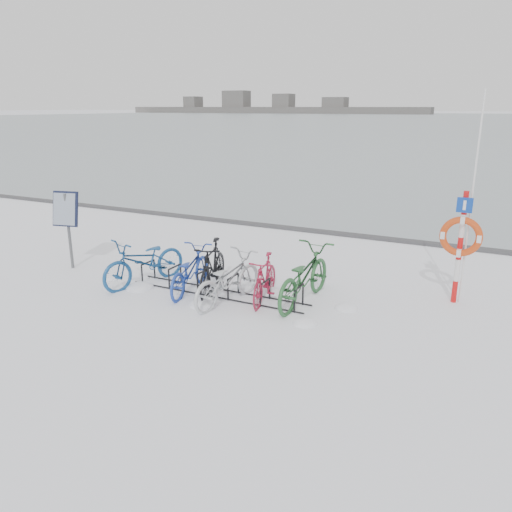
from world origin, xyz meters
name	(u,v)px	position (x,y,z in m)	size (l,w,h in m)	color
ground	(218,294)	(0.00, 0.00, 0.00)	(900.00, 900.00, 0.00)	white
ice_sheet	(491,120)	(0.00, 155.00, 0.01)	(400.00, 298.00, 0.02)	#A1AFB6
quay_edge	(314,231)	(0.00, 5.90, 0.05)	(400.00, 0.25, 0.10)	#3F3F42
bike_rack	(218,286)	(0.00, 0.00, 0.18)	(4.00, 0.48, 0.46)	black
info_board	(66,214)	(-4.06, -0.07, 1.35)	(0.66, 0.37, 1.87)	#595B5E
lifebuoy_station	(461,237)	(4.46, 1.64, 1.36)	(0.78, 0.22, 4.06)	red
shoreline	(264,108)	(-122.02, 260.00, 2.79)	(180.00, 12.00, 9.50)	#525252
bike_0	(145,260)	(-1.76, -0.14, 0.55)	(0.72, 2.08, 1.09)	navy
bike_1	(189,269)	(-0.64, -0.08, 0.48)	(0.64, 1.85, 0.97)	#203EA5
bike_2	(213,266)	(-0.19, 0.11, 0.56)	(0.53, 1.86, 1.12)	black
bike_3	(228,277)	(0.40, -0.30, 0.52)	(0.69, 1.97, 1.03)	silver
bike_4	(265,277)	(1.02, 0.12, 0.48)	(0.45, 1.61, 0.97)	#A31B38
bike_5	(304,274)	(1.74, 0.38, 0.58)	(0.77, 2.21, 1.16)	#285E2F
snow_drifts	(223,297)	(0.18, -0.12, 0.00)	(5.68, 1.73, 0.21)	white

